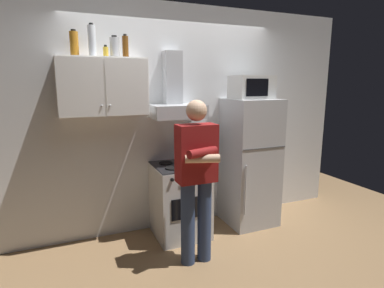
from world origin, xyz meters
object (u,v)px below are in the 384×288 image
(range_hood, at_px, (175,100))
(bottle_liquor_amber, at_px, (74,44))
(bottle_beer_brown, at_px, (125,47))
(bottle_vodka_clear, at_px, (92,41))
(upper_cabinet, at_px, (103,87))
(cooking_pot, at_px, (194,160))
(stove_oven, at_px, (180,200))
(bottle_canister_steel, at_px, (115,47))
(microwave, at_px, (252,87))
(person_standing, at_px, (197,177))
(refrigerator, at_px, (250,162))
(bottle_spice_jar, at_px, (106,52))

(range_hood, height_order, bottle_liquor_amber, bottle_liquor_amber)
(bottle_liquor_amber, distance_m, bottle_beer_brown, 0.50)
(bottle_liquor_amber, bearing_deg, bottle_vodka_clear, -24.97)
(bottle_beer_brown, relative_size, bottle_vodka_clear, 0.75)
(upper_cabinet, bearing_deg, cooking_pot, -14.73)
(range_hood, bearing_deg, bottle_vodka_clear, -177.85)
(upper_cabinet, height_order, bottle_liquor_amber, bottle_liquor_amber)
(stove_oven, bearing_deg, bottle_liquor_amber, 170.76)
(bottle_canister_steel, distance_m, bottle_vodka_clear, 0.24)
(microwave, xyz_separation_m, cooking_pot, (-0.82, -0.14, -0.80))
(stove_oven, relative_size, cooking_pot, 2.85)
(upper_cabinet, distance_m, bottle_canister_steel, 0.43)
(microwave, distance_m, bottle_beer_brown, 1.56)
(person_standing, distance_m, bottle_canister_steel, 1.58)
(upper_cabinet, bearing_deg, bottle_liquor_amber, 169.66)
(refrigerator, relative_size, cooking_pot, 5.23)
(bottle_canister_steel, bearing_deg, bottle_spice_jar, -161.95)
(refrigerator, relative_size, person_standing, 0.98)
(person_standing, bearing_deg, range_hood, 86.09)
(bottle_spice_jar, bearing_deg, stove_oven, -8.87)
(range_hood, height_order, bottle_spice_jar, bottle_spice_jar)
(bottle_spice_jar, bearing_deg, bottle_canister_steel, 18.05)
(person_standing, xyz_separation_m, bottle_beer_brown, (-0.50, 0.74, 1.26))
(upper_cabinet, xyz_separation_m, refrigerator, (1.75, -0.12, -0.95))
(bottle_liquor_amber, height_order, bottle_canister_steel, bottle_liquor_amber)
(range_hood, relative_size, bottle_vodka_clear, 2.35)
(range_hood, distance_m, person_standing, 1.01)
(person_standing, distance_m, bottle_liquor_amber, 1.79)
(bottle_liquor_amber, distance_m, bottle_spice_jar, 0.31)
(bottle_vodka_clear, bearing_deg, bottle_liquor_amber, 155.03)
(stove_oven, height_order, bottle_spice_jar, bottle_spice_jar)
(stove_oven, distance_m, bottle_beer_brown, 1.82)
(upper_cabinet, relative_size, bottle_spice_jar, 7.43)
(range_hood, height_order, bottle_vodka_clear, bottle_vodka_clear)
(stove_oven, distance_m, bottle_liquor_amber, 2.04)
(microwave, xyz_separation_m, person_standing, (-1.00, -0.62, -0.84))
(upper_cabinet, xyz_separation_m, stove_oven, (0.80, -0.13, -1.32))
(microwave, bearing_deg, bottle_liquor_amber, 175.67)
(stove_oven, xyz_separation_m, bottle_beer_brown, (-0.55, 0.14, 1.73))
(cooking_pot, relative_size, bottle_canister_steel, 1.38)
(upper_cabinet, relative_size, bottle_liquor_amber, 3.45)
(upper_cabinet, height_order, microwave, upper_cabinet)
(bottle_vodka_clear, distance_m, bottle_spice_jar, 0.17)
(upper_cabinet, xyz_separation_m, bottle_spice_jar, (0.05, -0.01, 0.35))
(cooking_pot, relative_size, bottle_beer_brown, 1.28)
(person_standing, distance_m, bottle_beer_brown, 1.55)
(cooking_pot, distance_m, bottle_vodka_clear, 1.63)
(upper_cabinet, xyz_separation_m, bottle_beer_brown, (0.25, 0.01, 0.41))
(cooking_pot, distance_m, bottle_spice_jar, 1.48)
(cooking_pot, distance_m, bottle_liquor_amber, 1.73)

